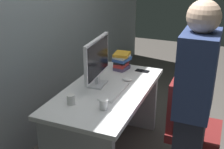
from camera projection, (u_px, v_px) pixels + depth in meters
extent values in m
cube|color=gray|center=(26.00, 1.00, 2.71)|extent=(6.40, 0.10, 3.00)
cube|color=white|center=(107.00, 91.00, 2.71)|extent=(1.39, 0.73, 0.04)
cube|color=#B2B2B7|center=(129.00, 98.00, 3.40)|extent=(0.06, 0.65, 0.70)
cube|color=maroon|center=(194.00, 131.00, 2.56)|extent=(0.44, 0.44, 0.08)
cube|color=maroon|center=(175.00, 101.00, 2.53)|extent=(0.40, 0.06, 0.44)
cube|color=navy|center=(197.00, 73.00, 1.99)|extent=(0.40, 0.24, 0.58)
sphere|color=beige|center=(204.00, 17.00, 1.85)|extent=(0.22, 0.22, 0.22)
cube|color=silver|center=(98.00, 84.00, 2.78)|extent=(0.21, 0.15, 0.02)
cube|color=silver|center=(97.00, 80.00, 2.76)|extent=(0.04, 0.03, 0.08)
cube|color=silver|center=(97.00, 58.00, 2.68)|extent=(0.54, 0.07, 0.36)
cube|color=black|center=(99.00, 58.00, 2.67)|extent=(0.50, 0.04, 0.32)
cube|color=white|center=(114.00, 91.00, 2.63)|extent=(0.43, 0.14, 0.02)
ellipsoid|color=white|center=(127.00, 79.00, 2.87)|extent=(0.06, 0.10, 0.03)
cylinder|color=silver|center=(104.00, 104.00, 2.33)|extent=(0.07, 0.07, 0.09)
cylinder|color=white|center=(71.00, 100.00, 2.41)|extent=(0.07, 0.07, 0.09)
cube|color=#594C72|center=(122.00, 68.00, 3.16)|extent=(0.19, 0.15, 0.04)
cube|color=red|center=(121.00, 65.00, 3.14)|extent=(0.18, 0.13, 0.04)
cube|color=black|center=(120.00, 61.00, 3.14)|extent=(0.19, 0.15, 0.02)
cube|color=#3359A5|center=(122.00, 59.00, 3.13)|extent=(0.21, 0.17, 0.03)
cube|color=white|center=(121.00, 57.00, 3.12)|extent=(0.19, 0.16, 0.03)
cube|color=gold|center=(122.00, 54.00, 3.10)|extent=(0.20, 0.17, 0.03)
cube|color=black|center=(142.00, 71.00, 3.11)|extent=(0.08, 0.15, 0.01)
cube|color=#4C3356|center=(186.00, 126.00, 3.25)|extent=(0.34, 0.14, 0.26)
torus|color=#4C3356|center=(188.00, 113.00, 3.18)|extent=(0.18, 0.02, 0.18)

